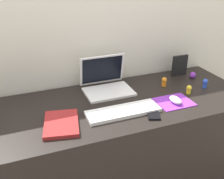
# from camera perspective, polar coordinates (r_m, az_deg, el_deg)

# --- Properties ---
(back_wall) EXTENTS (2.97, 0.05, 1.35)m
(back_wall) POSITION_cam_1_polar(r_m,az_deg,el_deg) (1.86, -4.57, 0.09)
(back_wall) COLOR silver
(back_wall) RESTS_ON ground_plane
(desk) EXTENTS (1.77, 0.64, 0.74)m
(desk) POSITION_cam_1_polar(r_m,az_deg,el_deg) (1.74, -0.64, -13.87)
(desk) COLOR black
(desk) RESTS_ON ground_plane
(laptop) EXTENTS (0.30, 0.25, 0.21)m
(laptop) POSITION_cam_1_polar(r_m,az_deg,el_deg) (1.68, -1.39, 1.73)
(laptop) COLOR white
(laptop) RESTS_ON desk
(keyboard) EXTENTS (0.41, 0.13, 0.02)m
(keyboard) POSITION_cam_1_polar(r_m,az_deg,el_deg) (1.44, 2.45, -4.80)
(keyboard) COLOR white
(keyboard) RESTS_ON desk
(mousepad) EXTENTS (0.21, 0.17, 0.00)m
(mousepad) POSITION_cam_1_polar(r_m,az_deg,el_deg) (1.59, 13.37, -2.62)
(mousepad) COLOR purple
(mousepad) RESTS_ON desk
(mouse) EXTENTS (0.06, 0.10, 0.03)m
(mouse) POSITION_cam_1_polar(r_m,az_deg,el_deg) (1.57, 13.69, -2.23)
(mouse) COLOR white
(mouse) RESTS_ON mousepad
(cell_phone) EXTENTS (0.11, 0.14, 0.01)m
(cell_phone) POSITION_cam_1_polar(r_m,az_deg,el_deg) (1.44, 8.94, -5.16)
(cell_phone) COLOR black
(cell_phone) RESTS_ON desk
(notebook_pad) EXTENTS (0.21, 0.27, 0.02)m
(notebook_pad) POSITION_cam_1_polar(r_m,az_deg,el_deg) (1.36, -11.01, -7.30)
(notebook_pad) COLOR maroon
(notebook_pad) RESTS_ON desk
(picture_frame) EXTENTS (0.12, 0.02, 0.15)m
(picture_frame) POSITION_cam_1_polar(r_m,az_deg,el_deg) (1.95, 14.55, 5.11)
(picture_frame) COLOR black
(picture_frame) RESTS_ON desk
(toy_figurine_yellow) EXTENTS (0.03, 0.03, 0.06)m
(toy_figurine_yellow) POSITION_cam_1_polar(r_m,az_deg,el_deg) (1.70, 16.44, 0.07)
(toy_figurine_yellow) COLOR yellow
(toy_figurine_yellow) RESTS_ON desk
(toy_figurine_orange) EXTENTS (0.03, 0.03, 0.06)m
(toy_figurine_orange) POSITION_cam_1_polar(r_m,az_deg,el_deg) (1.77, 11.31, 1.72)
(toy_figurine_orange) COLOR orange
(toy_figurine_orange) RESTS_ON desk
(toy_figurine_purple) EXTENTS (0.04, 0.04, 0.05)m
(toy_figurine_purple) POSITION_cam_1_polar(r_m,az_deg,el_deg) (1.94, 17.21, 3.02)
(toy_figurine_purple) COLOR purple
(toy_figurine_purple) RESTS_ON desk
(toy_figurine_blue) EXTENTS (0.03, 0.03, 0.06)m
(toy_figurine_blue) POSITION_cam_1_polar(r_m,az_deg,el_deg) (1.81, 19.65, 1.34)
(toy_figurine_blue) COLOR blue
(toy_figurine_blue) RESTS_ON desk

